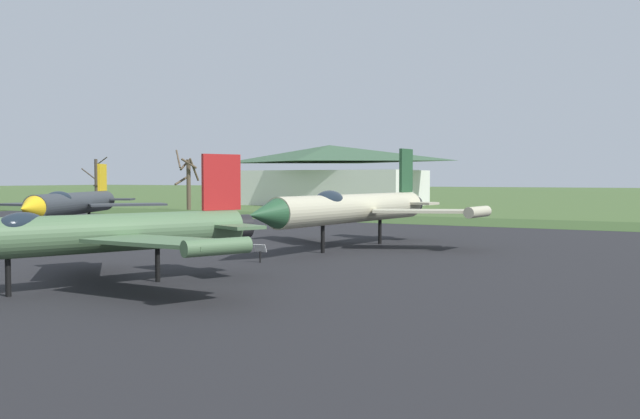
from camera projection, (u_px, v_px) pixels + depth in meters
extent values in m
cube|color=black|center=(195.00, 253.00, 36.14)|extent=(99.62, 53.30, 0.05)
cube|color=#344C24|center=(416.00, 220.00, 64.79)|extent=(159.62, 12.00, 0.06)
cylinder|color=#33383D|center=(75.00, 204.00, 47.88)|extent=(7.75, 12.55, 1.55)
cone|color=yellow|center=(28.00, 208.00, 40.24)|extent=(2.14, 2.33, 1.43)
cylinder|color=black|center=(106.00, 200.00, 54.90)|extent=(1.36, 1.27, 1.08)
ellipsoid|color=#19232D|center=(58.00, 199.00, 44.93)|extent=(1.05, 1.97, 0.99)
cube|color=#33383D|center=(33.00, 205.00, 49.02)|extent=(5.39, 2.73, 0.14)
cube|color=#33383D|center=(128.00, 205.00, 49.01)|extent=(5.03, 5.54, 0.14)
cube|color=yellow|center=(102.00, 177.00, 53.90)|extent=(0.98, 1.60, 2.11)
cube|color=#33383D|center=(85.00, 199.00, 53.86)|extent=(2.54, 2.28, 0.14)
cube|color=#33383D|center=(119.00, 199.00, 53.86)|extent=(2.54, 2.28, 0.14)
cylinder|color=black|center=(59.00, 228.00, 45.00)|extent=(0.21, 0.21, 1.45)
cylinder|color=black|center=(89.00, 222.00, 50.90)|extent=(0.21, 0.21, 1.45)
cylinder|color=black|center=(9.00, 243.00, 38.85)|extent=(0.08, 0.08, 0.65)
cube|color=white|center=(9.00, 235.00, 38.83)|extent=(0.60, 0.24, 0.31)
cylinder|color=#B7B293|center=(353.00, 208.00, 38.58)|extent=(3.01, 13.96, 1.60)
cone|color=#234C2D|center=(263.00, 214.00, 32.01)|extent=(1.68, 2.21, 1.47)
cylinder|color=black|center=(412.00, 204.00, 44.55)|extent=(1.20, 0.99, 1.12)
ellipsoid|color=#19232D|center=(329.00, 202.00, 36.56)|extent=(1.29, 2.43, 1.21)
cube|color=#B7B293|center=(316.00, 208.00, 41.90)|extent=(5.83, 4.98, 0.15)
cube|color=#B7B293|center=(424.00, 211.00, 37.83)|extent=(6.01, 4.19, 0.15)
cylinder|color=#B7B293|center=(287.00, 206.00, 44.12)|extent=(0.86, 2.61, 0.60)
cylinder|color=#B7B293|center=(478.00, 212.00, 36.88)|extent=(0.86, 2.61, 0.60)
cube|color=#234C2D|center=(406.00, 171.00, 43.76)|extent=(0.35, 1.52, 2.76)
cube|color=#B7B293|center=(388.00, 203.00, 44.35)|extent=(1.91, 1.67, 0.15)
cube|color=#B7B293|center=(421.00, 203.00, 42.99)|extent=(1.91, 1.67, 0.15)
cylinder|color=black|center=(323.00, 240.00, 36.13)|extent=(0.21, 0.21, 1.49)
cylinder|color=black|center=(380.00, 232.00, 41.16)|extent=(0.21, 0.21, 1.49)
cylinder|color=black|center=(260.00, 258.00, 32.01)|extent=(0.08, 0.08, 0.57)
cube|color=white|center=(260.00, 248.00, 31.99)|extent=(0.63, 0.21, 0.37)
cylinder|color=#4C6B47|center=(87.00, 234.00, 24.37)|extent=(6.08, 11.65, 1.40)
cylinder|color=black|center=(240.00, 226.00, 28.27)|extent=(1.20, 1.09, 0.98)
ellipsoid|color=#19232D|center=(22.00, 226.00, 23.00)|extent=(0.98, 1.84, 0.92)
cube|color=#4C6B47|center=(92.00, 230.00, 27.82)|extent=(5.44, 5.44, 0.13)
cube|color=#4C6B47|center=(164.00, 242.00, 22.61)|extent=(5.30, 2.62, 0.13)
cylinder|color=#4C6B47|center=(83.00, 226.00, 30.20)|extent=(1.36, 2.26, 0.52)
cylinder|color=#4C6B47|center=(217.00, 247.00, 20.88)|extent=(1.36, 2.26, 0.52)
cube|color=#B21E1E|center=(221.00, 182.00, 27.65)|extent=(0.83, 1.63, 2.25)
cube|color=#4C6B47|center=(205.00, 223.00, 28.74)|extent=(2.44, 2.03, 0.13)
cube|color=#4C6B47|center=(238.00, 227.00, 26.65)|extent=(2.44, 2.03, 0.13)
cylinder|color=black|center=(8.00, 279.00, 22.80)|extent=(0.19, 0.19, 1.30)
cylinder|color=black|center=(158.00, 266.00, 26.07)|extent=(0.19, 0.19, 1.30)
cylinder|color=#42382D|center=(96.00, 184.00, 88.01)|extent=(0.40, 0.40, 6.44)
cylinder|color=#42382D|center=(88.00, 174.00, 86.91)|extent=(2.52, 0.28, 1.43)
cylinder|color=#42382D|center=(101.00, 161.00, 88.76)|extent=(2.02, 0.29, 1.22)
cylinder|color=#42382D|center=(99.00, 183.00, 88.78)|extent=(1.63, 0.68, 0.90)
cylinder|color=#42382D|center=(102.00, 182.00, 87.84)|extent=(0.70, 1.70, 0.93)
cylinder|color=#42382D|center=(102.00, 180.00, 88.24)|extent=(1.28, 1.08, 1.51)
cylinder|color=brown|center=(189.00, 185.00, 85.95)|extent=(0.53, 0.53, 6.33)
cylinder|color=brown|center=(178.00, 159.00, 85.35)|extent=(2.17, 1.89, 2.37)
cylinder|color=brown|center=(184.00, 166.00, 86.17)|extent=(0.27, 1.54, 1.27)
cylinder|color=brown|center=(189.00, 163.00, 84.95)|extent=(1.62, 1.57, 1.36)
cylinder|color=brown|center=(182.00, 180.00, 86.62)|extent=(0.63, 2.46, 1.34)
cylinder|color=brown|center=(194.00, 170.00, 85.50)|extent=(0.37, 1.94, 2.85)
cube|color=silver|center=(329.00, 188.00, 103.04)|extent=(26.93, 14.20, 5.15)
pyramid|color=#38563D|center=(329.00, 154.00, 102.81)|extent=(28.28, 14.91, 2.53)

